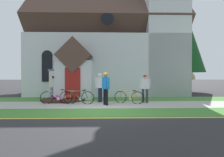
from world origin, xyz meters
TOP-DOWN VIEW (x-y plane):
  - ground at (0.00, 4.00)m, footprint 140.00×140.00m
  - sidewalk_slab at (0.38, 1.74)m, footprint 32.00×2.50m
  - grass_verge at (0.38, -0.46)m, footprint 32.00×1.89m
  - church_lawn at (0.38, 4.17)m, footprint 24.00×2.37m
  - curb_paint_stripe at (0.38, -1.55)m, footprint 28.00×0.16m
  - church_building at (0.83, 9.66)m, footprint 13.11×11.14m
  - church_sign at (-2.45, 4.05)m, footprint 2.19×0.25m
  - flower_bed at (-2.45, 3.52)m, footprint 2.75×2.75m
  - bicycle_yellow at (-2.49, 2.08)m, footprint 1.79×0.12m
  - bicycle_silver at (1.59, 2.11)m, footprint 1.60×0.69m
  - bicycle_black at (-1.21, 1.93)m, footprint 1.72×0.17m
  - cyclist_in_orange_jersey at (2.57, 2.40)m, footprint 0.60×0.37m
  - cyclist_in_yellow_jersey at (-0.07, 2.65)m, footprint 0.56×0.51m
  - cyclist_in_red_jersey at (0.27, 1.52)m, footprint 0.41×0.71m
  - roadside_conifer at (8.31, 10.20)m, footprint 3.65×3.65m
  - distant_hill at (4.80, 83.86)m, footprint 76.81×41.48m

SIDE VIEW (x-z plane):
  - ground at x=0.00m, z-range 0.00..0.00m
  - distant_hill at x=4.80m, z-range -13.19..13.19m
  - curb_paint_stripe at x=0.38m, z-range 0.00..0.01m
  - grass_verge at x=0.38m, z-range 0.00..0.01m
  - church_lawn at x=0.38m, z-range 0.00..0.01m
  - sidewalk_slab at x=0.38m, z-range 0.00..0.01m
  - flower_bed at x=-2.45m, z-range -0.10..0.24m
  - bicycle_silver at x=1.59m, z-range -0.02..0.76m
  - bicycle_yellow at x=-2.49m, z-range -0.04..0.79m
  - bicycle_black at x=-1.21m, z-range -0.04..0.79m
  - cyclist_in_orange_jersey at x=2.57m, z-range 0.13..1.77m
  - cyclist_in_yellow_jersey at x=-0.07m, z-range 0.16..1.88m
  - cyclist_in_red_jersey at x=0.27m, z-range 0.16..1.92m
  - church_sign at x=-2.45m, z-range 0.33..2.35m
  - church_building at x=0.83m, z-range -1.56..10.56m
  - roadside_conifer at x=8.31m, z-range 0.96..8.83m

